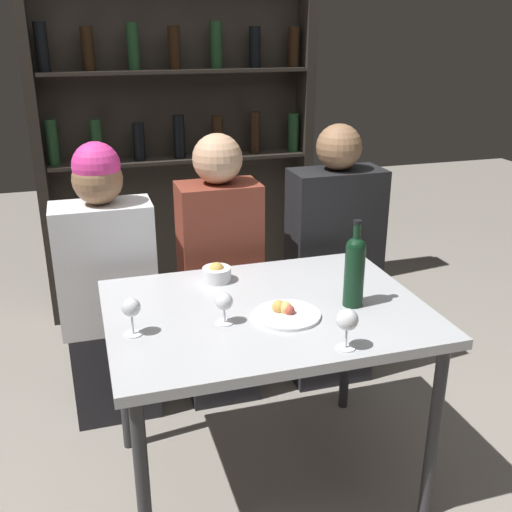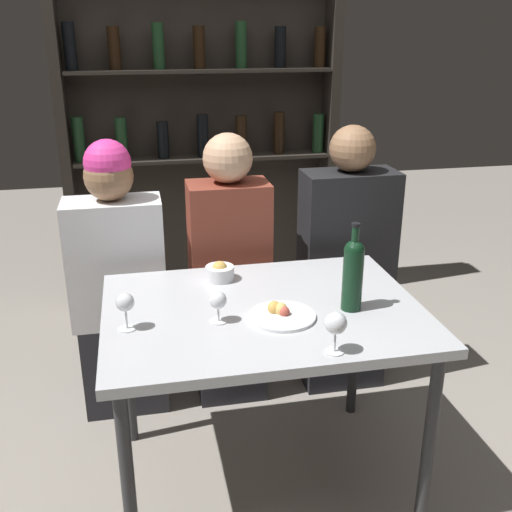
% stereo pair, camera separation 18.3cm
% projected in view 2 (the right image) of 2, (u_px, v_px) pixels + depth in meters
% --- Properties ---
extents(ground_plane, '(10.00, 10.00, 0.00)m').
position_uv_depth(ground_plane, '(262.00, 478.00, 2.41)').
color(ground_plane, gray).
extents(dining_table, '(1.13, 0.83, 0.76)m').
position_uv_depth(dining_table, '(263.00, 325.00, 2.16)').
color(dining_table, '#B7BABF').
rests_on(dining_table, ground_plane).
extents(wine_rack_wall, '(1.65, 0.21, 2.23)m').
position_uv_depth(wine_rack_wall, '(201.00, 120.00, 3.59)').
color(wine_rack_wall, '#28231E').
rests_on(wine_rack_wall, ground_plane).
extents(wine_bottle, '(0.07, 0.07, 0.32)m').
position_uv_depth(wine_bottle, '(353.00, 271.00, 2.07)').
color(wine_bottle, black).
rests_on(wine_bottle, dining_table).
extents(wine_glass_0, '(0.06, 0.06, 0.13)m').
position_uv_depth(wine_glass_0, '(125.00, 304.00, 1.95)').
color(wine_glass_0, silver).
rests_on(wine_glass_0, dining_table).
extents(wine_glass_1, '(0.07, 0.07, 0.13)m').
position_uv_depth(wine_glass_1, '(336.00, 324.00, 1.81)').
color(wine_glass_1, silver).
rests_on(wine_glass_1, dining_table).
extents(wine_glass_2, '(0.06, 0.06, 0.11)m').
position_uv_depth(wine_glass_2, '(218.00, 302.00, 2.00)').
color(wine_glass_2, silver).
rests_on(wine_glass_2, dining_table).
extents(food_plate_0, '(0.23, 0.23, 0.05)m').
position_uv_depth(food_plate_0, '(281.00, 314.00, 2.06)').
color(food_plate_0, white).
rests_on(food_plate_0, dining_table).
extents(snack_bowl, '(0.11, 0.11, 0.08)m').
position_uv_depth(snack_bowl, '(220.00, 272.00, 2.36)').
color(snack_bowl, white).
rests_on(snack_bowl, dining_table).
extents(seated_person_left, '(0.42, 0.22, 1.27)m').
position_uv_depth(seated_person_left, '(118.00, 287.00, 2.66)').
color(seated_person_left, '#26262B').
rests_on(seated_person_left, ground_plane).
extents(seated_person_center, '(0.36, 0.22, 1.28)m').
position_uv_depth(seated_person_center, '(230.00, 278.00, 2.75)').
color(seated_person_center, '#26262B').
rests_on(seated_person_center, ground_plane).
extents(seated_person_right, '(0.43, 0.22, 1.29)m').
position_uv_depth(seated_person_right, '(346.00, 270.00, 2.86)').
color(seated_person_right, '#26262B').
rests_on(seated_person_right, ground_plane).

